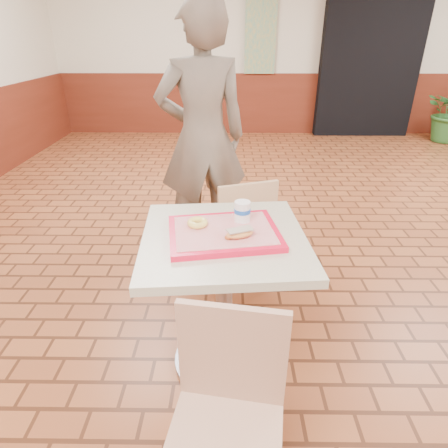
{
  "coord_description": "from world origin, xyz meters",
  "views": [
    {
      "loc": [
        -1.1,
        -1.8,
        1.6
      ],
      "look_at": [
        -1.12,
        -0.31,
        0.84
      ],
      "focal_mm": 30.0,
      "sensor_mm": 36.0,
      "label": 1
    }
  ],
  "objects_px": {
    "chair_main_front": "(227,411)",
    "ring_donut": "(198,223)",
    "chair_main_back": "(242,230)",
    "paper_cup": "(242,211)",
    "customer": "(203,138)",
    "long_john_donut": "(239,233)",
    "main_table": "(224,282)",
    "serving_tray": "(224,233)"
  },
  "relations": [
    {
      "from": "customer",
      "to": "chair_main_back",
      "type": "bearing_deg",
      "value": 100.86
    },
    {
      "from": "chair_main_front",
      "to": "ring_donut",
      "type": "xyz_separation_m",
      "value": [
        -0.14,
        0.69,
        0.37
      ]
    },
    {
      "from": "chair_main_back",
      "to": "serving_tray",
      "type": "height_order",
      "value": "chair_main_back"
    },
    {
      "from": "ring_donut",
      "to": "paper_cup",
      "type": "distance_m",
      "value": 0.22
    },
    {
      "from": "serving_tray",
      "to": "chair_main_back",
      "type": "bearing_deg",
      "value": 81.01
    },
    {
      "from": "main_table",
      "to": "chair_main_back",
      "type": "xyz_separation_m",
      "value": [
        0.11,
        0.67,
        -0.07
      ]
    },
    {
      "from": "long_john_donut",
      "to": "serving_tray",
      "type": "bearing_deg",
      "value": 134.34
    },
    {
      "from": "main_table",
      "to": "paper_cup",
      "type": "relative_size",
      "value": 8.15
    },
    {
      "from": "chair_main_front",
      "to": "customer",
      "type": "bearing_deg",
      "value": 104.65
    },
    {
      "from": "customer",
      "to": "paper_cup",
      "type": "xyz_separation_m",
      "value": [
        0.26,
        -1.14,
        -0.06
      ]
    },
    {
      "from": "customer",
      "to": "chair_main_front",
      "type": "bearing_deg",
      "value": 80.6
    },
    {
      "from": "chair_main_front",
      "to": "long_john_donut",
      "type": "xyz_separation_m",
      "value": [
        0.05,
        0.58,
        0.37
      ]
    },
    {
      "from": "main_table",
      "to": "chair_main_front",
      "type": "height_order",
      "value": "chair_main_front"
    },
    {
      "from": "long_john_donut",
      "to": "ring_donut",
      "type": "bearing_deg",
      "value": 150.32
    },
    {
      "from": "main_table",
      "to": "ring_donut",
      "type": "xyz_separation_m",
      "value": [
        -0.12,
        0.04,
        0.3
      ]
    },
    {
      "from": "chair_main_back",
      "to": "customer",
      "type": "relative_size",
      "value": 0.45
    },
    {
      "from": "chair_main_front",
      "to": "chair_main_back",
      "type": "relative_size",
      "value": 1.01
    },
    {
      "from": "paper_cup",
      "to": "chair_main_back",
      "type": "bearing_deg",
      "value": 87.85
    },
    {
      "from": "main_table",
      "to": "chair_main_back",
      "type": "bearing_deg",
      "value": 81.01
    },
    {
      "from": "main_table",
      "to": "chair_main_back",
      "type": "height_order",
      "value": "chair_main_back"
    },
    {
      "from": "ring_donut",
      "to": "long_john_donut",
      "type": "bearing_deg",
      "value": -29.68
    },
    {
      "from": "main_table",
      "to": "serving_tray",
      "type": "distance_m",
      "value": 0.27
    },
    {
      "from": "ring_donut",
      "to": "paper_cup",
      "type": "xyz_separation_m",
      "value": [
        0.21,
        0.06,
        0.03
      ]
    },
    {
      "from": "long_john_donut",
      "to": "paper_cup",
      "type": "relative_size",
      "value": 1.46
    },
    {
      "from": "chair_main_front",
      "to": "paper_cup",
      "type": "relative_size",
      "value": 8.58
    },
    {
      "from": "chair_main_back",
      "to": "long_john_donut",
      "type": "xyz_separation_m",
      "value": [
        -0.04,
        -0.74,
        0.37
      ]
    },
    {
      "from": "paper_cup",
      "to": "customer",
      "type": "bearing_deg",
      "value": 102.69
    },
    {
      "from": "main_table",
      "to": "serving_tray",
      "type": "relative_size",
      "value": 1.59
    },
    {
      "from": "paper_cup",
      "to": "main_table",
      "type": "bearing_deg",
      "value": -131.31
    },
    {
      "from": "chair_main_back",
      "to": "ring_donut",
      "type": "bearing_deg",
      "value": 51.58
    },
    {
      "from": "serving_tray",
      "to": "ring_donut",
      "type": "bearing_deg",
      "value": 162.04
    },
    {
      "from": "serving_tray",
      "to": "main_table",
      "type": "bearing_deg",
      "value": 0.0
    },
    {
      "from": "chair_main_back",
      "to": "serving_tray",
      "type": "bearing_deg",
      "value": 62.49
    },
    {
      "from": "main_table",
      "to": "chair_main_front",
      "type": "xyz_separation_m",
      "value": [
        0.02,
        -0.65,
        -0.07
      ]
    },
    {
      "from": "chair_main_front",
      "to": "long_john_donut",
      "type": "bearing_deg",
      "value": 94.23
    },
    {
      "from": "serving_tray",
      "to": "ring_donut",
      "type": "distance_m",
      "value": 0.13
    },
    {
      "from": "long_john_donut",
      "to": "chair_main_front",
      "type": "bearing_deg",
      "value": -94.6
    },
    {
      "from": "customer",
      "to": "main_table",
      "type": "bearing_deg",
      "value": 82.72
    },
    {
      "from": "chair_main_back",
      "to": "serving_tray",
      "type": "distance_m",
      "value": 0.76
    },
    {
      "from": "chair_main_back",
      "to": "paper_cup",
      "type": "bearing_deg",
      "value": 69.34
    },
    {
      "from": "customer",
      "to": "long_john_donut",
      "type": "relative_size",
      "value": 13.14
    },
    {
      "from": "chair_main_back",
      "to": "ring_donut",
      "type": "height_order",
      "value": "ring_donut"
    }
  ]
}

